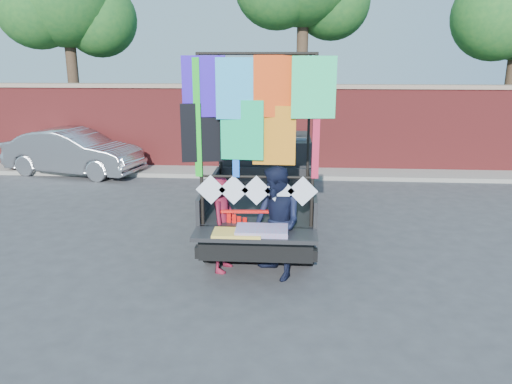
# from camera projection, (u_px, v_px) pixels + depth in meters

# --- Properties ---
(ground) EXTENTS (90.00, 90.00, 0.00)m
(ground) POSITION_uv_depth(u_px,v_px,m) (250.00, 258.00, 8.83)
(ground) COLOR #38383A
(ground) RESTS_ON ground
(brick_wall) EXTENTS (30.00, 0.45, 2.61)m
(brick_wall) POSITION_uv_depth(u_px,v_px,m) (268.00, 127.00, 15.20)
(brick_wall) COLOR maroon
(brick_wall) RESTS_ON ground
(curb) EXTENTS (30.00, 1.20, 0.12)m
(curb) POSITION_uv_depth(u_px,v_px,m) (267.00, 173.00, 14.87)
(curb) COLOR gray
(curb) RESTS_ON ground
(tree_left) EXTENTS (4.20, 3.30, 7.05)m
(tree_left) POSITION_uv_depth(u_px,v_px,m) (65.00, 0.00, 15.69)
(tree_left) COLOR #38281C
(tree_left) RESTS_ON ground
(pickup_truck) EXTENTS (2.22, 5.58, 3.51)m
(pickup_truck) POSITION_uv_depth(u_px,v_px,m) (265.00, 181.00, 10.52)
(pickup_truck) COLOR black
(pickup_truck) RESTS_ON ground
(sedan) EXTENTS (4.32, 2.29, 1.35)m
(sedan) POSITION_uv_depth(u_px,v_px,m) (74.00, 152.00, 14.78)
(sedan) COLOR #B0B2B7
(sedan) RESTS_ON ground
(woman) EXTENTS (0.50, 0.65, 1.61)m
(woman) POSITION_uv_depth(u_px,v_px,m) (223.00, 224.00, 8.14)
(woman) COLOR maroon
(woman) RESTS_ON ground
(man) EXTENTS (1.07, 1.12, 1.82)m
(man) POSITION_uv_depth(u_px,v_px,m) (277.00, 223.00, 7.85)
(man) COLOR black
(man) RESTS_ON ground
(streamer_bundle) EXTENTS (1.04, 0.11, 0.71)m
(streamer_bundle) POSITION_uv_depth(u_px,v_px,m) (242.00, 224.00, 7.99)
(streamer_bundle) COLOR red
(streamer_bundle) RESTS_ON ground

